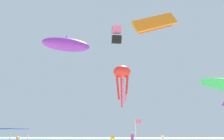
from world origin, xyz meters
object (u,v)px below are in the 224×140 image
Objects in this scene: canopy_tent at (3,130)px; person_central at (132,138)px; banner_flag at (136,133)px; kite_delta_green at (222,81)px; kite_octopus_red at (122,74)px; person_leftmost at (163,139)px; kite_box_pink at (116,35)px; kite_inflatable_purple at (66,44)px; kite_parafoil_orange at (155,23)px.

canopy_tent is 1.72× the size of person_central.
kite_delta_green reaches higher than banner_flag.
canopy_tent is 1.03× the size of banner_flag.
canopy_tent is 11.91m from kite_octopus_red.
kite_octopus_red is at bearing 22.73° from canopy_tent.
canopy_tent is at bearing 27.30° from person_leftmost.
banner_flag is at bearing -91.53° from kite_box_pink.
kite_delta_green reaches higher than canopy_tent.
banner_flag is 0.84× the size of kite_box_pink.
kite_inflatable_purple is at bearing 127.14° from person_central.
person_leftmost is at bearing -79.19° from person_central.
banner_flag is at bearing 115.08° from kite_delta_green.
person_central is 0.36× the size of kite_delta_green.
kite_delta_green is 0.70× the size of kite_inflatable_purple.
person_leftmost is 0.34× the size of kite_delta_green.
kite_octopus_red is 1.17× the size of kite_box_pink.
kite_box_pink is at bearing 60.79° from canopy_tent.
kite_parafoil_orange reaches higher than kite_inflatable_purple.
banner_flag is 0.72× the size of kite_octopus_red.
person_leftmost is (15.25, 13.37, -1.11)m from canopy_tent.
banner_flag reaches higher than person_central.
kite_parafoil_orange is at bearing 90.51° from kite_delta_green.
banner_flag is 14.47m from kite_parafoil_orange.
person_central is 12.16m from kite_octopus_red.
kite_inflatable_purple reaches higher than banner_flag.
canopy_tent reaches higher than person_leftmost.
banner_flag is (10.89, 2.79, -0.25)m from canopy_tent.
kite_octopus_red is at bearing 20.66° from kite_parafoil_orange.
kite_inflatable_purple is at bearing 81.01° from kite_delta_green.
person_central is 11.33m from banner_flag.
kite_inflatable_purple is (-8.07, 7.21, 6.53)m from kite_octopus_red.
kite_box_pink is (-2.17, 1.88, 16.97)m from person_central.
kite_parafoil_orange is at bearing 27.08° from canopy_tent.
person_central is 0.25× the size of kite_inflatable_purple.
kite_parafoil_orange reaches higher than person_central.
person_leftmost is 0.24× the size of kite_inflatable_purple.
canopy_tent is at bearing -118.40° from kite_inflatable_purple.
kite_box_pink is (-0.74, 11.92, 10.26)m from kite_octopus_red.
person_central is 0.60× the size of banner_flag.
canopy_tent is at bearing 111.77° from kite_delta_green.
person_central is (11.10, 14.09, -1.06)m from canopy_tent.
kite_delta_green is (21.12, 6.69, 5.36)m from canopy_tent.
banner_flag is 12.30m from kite_delta_green.
person_central is 16.55m from kite_inflatable_purple.
person_central is at bearing 88.94° from banner_flag.
kite_delta_green is at bearing 117.32° from person_leftmost.
kite_box_pink reaches higher than person_leftmost.
person_central is (-4.15, 0.72, 0.05)m from person_leftmost.
kite_inflatable_purple is at bearing -5.15° from person_leftmost.
kite_octopus_red is 9.22m from kite_parafoil_orange.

